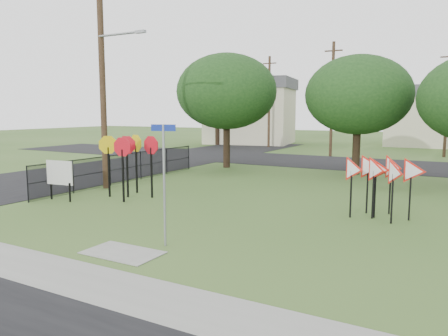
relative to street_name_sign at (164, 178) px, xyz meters
The scene contains 20 objects.
ground 2.38m from the street_name_sign, 113.38° to the left, with size 140.00×140.00×0.00m, color #345620.
sidewalk 3.45m from the street_name_sign, 101.66° to the right, with size 30.00×1.60×0.02m, color gray.
planting_strip 4.49m from the street_name_sign, 98.26° to the right, with size 30.00×0.80×0.02m, color #345620.
street_left 17.05m from the street_name_sign, 137.94° to the left, with size 8.00×50.00×0.02m, color black.
street_far 21.45m from the street_name_sign, 91.57° to the left, with size 60.00×8.00×0.02m, color black.
curb_pad 2.21m from the street_name_sign, 119.35° to the right, with size 2.00×1.20×0.02m, color gray.
street_name_sign is the anchor object (origin of this frame).
stop_sign_cluster 7.17m from the street_name_sign, 138.83° to the left, with size 2.43×1.99×2.63m.
yield_sign_cluster 7.59m from the street_name_sign, 53.72° to the left, with size 2.71×2.00×2.15m.
info_board 7.93m from the street_name_sign, 159.44° to the left, with size 1.31×0.19×1.64m.
utility_pole_main 10.32m from the street_name_sign, 143.19° to the left, with size 3.55×0.33×10.00m.
far_pole_a 25.63m from the street_name_sign, 95.82° to the left, with size 1.40×0.24×9.00m.
far_pole_b 29.95m from the street_name_sign, 79.55° to the left, with size 1.40×0.24×8.50m.
far_pole_c 33.21m from the street_name_sign, 108.66° to the left, with size 1.40×0.24×9.00m.
fence_run 11.23m from the street_name_sign, 137.10° to the left, with size 0.05×11.55×1.50m.
house_left 38.29m from the street_name_sign, 112.42° to the left, with size 10.58×8.88×7.20m.
house_mid 41.52m from the street_name_sign, 85.28° to the left, with size 8.40×8.40×6.20m.
tree_near_left 16.97m from the street_name_sign, 113.22° to the left, with size 6.40×6.40×7.27m.
tree_near_mid 16.63m from the street_name_sign, 85.06° to the left, with size 6.00×6.00×6.80m.
tree_far_left 35.63m from the street_name_sign, 117.88° to the left, with size 6.80×6.80×7.73m.
Camera 1 is at (7.60, -10.61, 3.65)m, focal length 35.00 mm.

